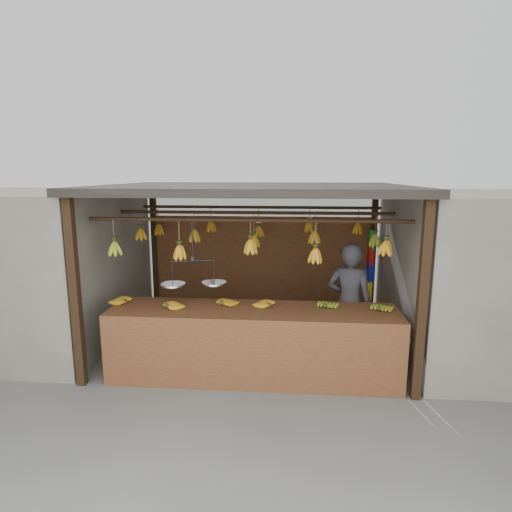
{
  "coord_description": "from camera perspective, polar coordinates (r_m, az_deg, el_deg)",
  "views": [
    {
      "loc": [
        0.55,
        -6.19,
        2.57
      ],
      "look_at": [
        0.0,
        0.3,
        1.3
      ],
      "focal_mm": 30.0,
      "sensor_mm": 36.0,
      "label": 1
    }
  ],
  "objects": [
    {
      "name": "hanging_bananas",
      "position": [
        6.28,
        -0.25,
        2.44
      ],
      "size": [
        3.64,
        2.22,
        0.39
      ],
      "color": "#92A523",
      "rests_on": "ground"
    },
    {
      "name": "balance_scale",
      "position": [
        5.5,
        -8.33,
        -3.3
      ],
      "size": [
        0.81,
        0.43,
        0.83
      ],
      "color": "black",
      "rests_on": "ground"
    },
    {
      "name": "ground",
      "position": [
        6.72,
        -0.22,
        -11.44
      ],
      "size": [
        80.0,
        80.0,
        0.0
      ],
      "primitive_type": "plane",
      "color": "#5B5B57"
    },
    {
      "name": "counter",
      "position": [
        5.31,
        -0.49,
        -9.46
      ],
      "size": [
        3.62,
        0.82,
        0.96
      ],
      "color": "brown",
      "rests_on": "ground"
    },
    {
      "name": "bag_bundles",
      "position": [
        7.82,
        14.98,
        -1.02
      ],
      "size": [
        0.08,
        0.26,
        1.26
      ],
      "color": "#199926",
      "rests_on": "ground"
    },
    {
      "name": "neighbor_right",
      "position": [
        7.04,
        30.41,
        -2.14
      ],
      "size": [
        3.0,
        3.0,
        2.3
      ],
      "primitive_type": "cube",
      "color": "slate",
      "rests_on": "ground"
    },
    {
      "name": "neighbor_left",
      "position": [
        7.58,
        -28.46,
        -1.11
      ],
      "size": [
        3.0,
        3.0,
        2.3
      ],
      "primitive_type": "cube",
      "color": "slate",
      "rests_on": "ground"
    },
    {
      "name": "vendor",
      "position": [
        5.9,
        12.31,
        -6.29
      ],
      "size": [
        0.71,
        0.57,
        1.68
      ],
      "primitive_type": "imported",
      "rotation": [
        0.0,
        0.0,
        2.82
      ],
      "color": "#262628",
      "rests_on": "ground"
    },
    {
      "name": "stall",
      "position": [
        6.56,
        0.02,
        5.81
      ],
      "size": [
        4.3,
        3.3,
        2.4
      ],
      "color": "black",
      "rests_on": "ground"
    }
  ]
}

